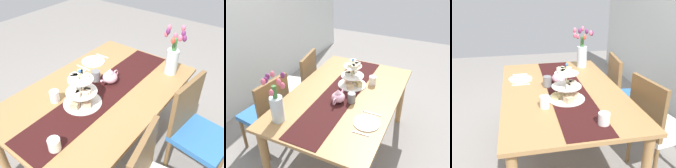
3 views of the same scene
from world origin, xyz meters
TOP-DOWN VIEW (x-y plane):
  - ground_plane at (0.00, 0.00)m, footprint 8.00×8.00m
  - dining_table at (0.00, 0.00)m, footprint 1.64×1.04m
  - chair_left at (-0.32, 0.75)m, footprint 0.47×0.47m
  - table_runner at (0.00, 0.04)m, footprint 1.61×0.33m
  - tiered_cake_stand at (0.21, -0.00)m, footprint 0.30×0.30m
  - teapot at (-0.15, 0.00)m, footprint 0.24×0.13m
  - tulip_vase at (-0.61, 0.35)m, footprint 0.20×0.21m
  - cream_jug at (0.63, 0.16)m, footprint 0.08×0.08m
  - dinner_plate_left at (-0.33, -0.35)m, footprint 0.23×0.23m
  - fork_left at (-0.47, -0.35)m, footprint 0.02×0.15m
  - knife_left at (-0.18, -0.35)m, footprint 0.01×0.17m
  - mug_grey at (-0.09, -0.12)m, footprint 0.08×0.08m
  - mug_white_text at (0.31, -0.19)m, footprint 0.08×0.08m

SIDE VIEW (x-z plane):
  - ground_plane at x=0.00m, z-range 0.00..0.00m
  - chair_left at x=-0.32m, z-range 0.05..0.96m
  - dining_table at x=0.00m, z-range 0.28..1.01m
  - table_runner at x=0.00m, z-range 0.74..0.74m
  - fork_left at x=-0.47m, z-range 0.74..0.74m
  - knife_left at x=-0.18m, z-range 0.74..0.74m
  - dinner_plate_left at x=-0.33m, z-range 0.74..0.75m
  - cream_jug at x=0.63m, z-range 0.74..0.82m
  - mug_white_text at x=0.31m, z-range 0.74..0.83m
  - mug_grey at x=-0.09m, z-range 0.74..0.84m
  - teapot at x=-0.15m, z-range 0.73..0.86m
  - tiered_cake_stand at x=0.21m, z-range 0.69..0.99m
  - tulip_vase at x=-0.61m, z-range 0.69..1.13m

